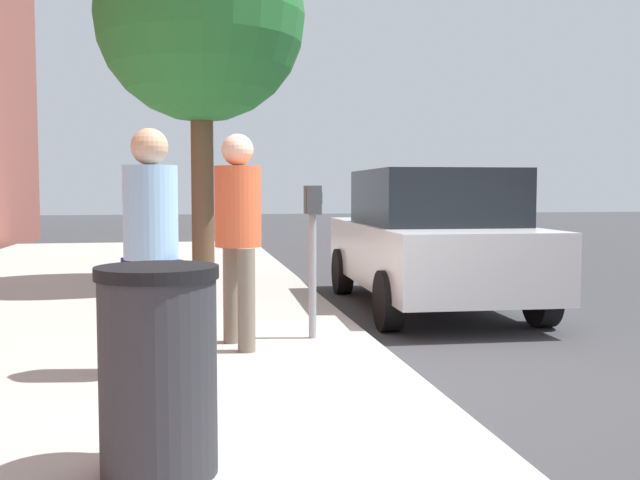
{
  "coord_description": "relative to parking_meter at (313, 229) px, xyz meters",
  "views": [
    {
      "loc": [
        -5.47,
        1.67,
        1.52
      ],
      "look_at": [
        1.1,
        0.49,
        1.06
      ],
      "focal_mm": 40.8,
      "sensor_mm": 36.0,
      "label": 1
    }
  ],
  "objects": [
    {
      "name": "parking_meter",
      "position": [
        0.0,
        0.0,
        0.0
      ],
      "size": [
        0.36,
        0.12,
        1.41
      ],
      "color": "gray",
      "rests_on": "sidewalk_slab"
    },
    {
      "name": "sidewalk_slab",
      "position": [
        -1.1,
        2.44,
        -1.09
      ],
      "size": [
        28.0,
        6.0,
        0.15
      ],
      "primitive_type": "cube",
      "color": "#A8A59E",
      "rests_on": "ground_plane"
    },
    {
      "name": "trash_bin",
      "position": [
        -3.04,
        1.27,
        -0.51
      ],
      "size": [
        0.59,
        0.59,
        1.01
      ],
      "color": "#2D2D33",
      "rests_on": "sidewalk_slab"
    },
    {
      "name": "ground_plane",
      "position": [
        -1.1,
        -0.56,
        -1.17
      ],
      "size": [
        80.0,
        80.0,
        0.0
      ],
      "primitive_type": "plane",
      "color": "#38383A",
      "rests_on": "ground"
    },
    {
      "name": "parked_sedan_near",
      "position": [
        2.28,
        -1.91,
        -0.27
      ],
      "size": [
        4.46,
        2.08,
        1.77
      ],
      "color": "silver",
      "rests_on": "ground_plane"
    },
    {
      "name": "pedestrian_bystander",
      "position": [
        -1.12,
        1.39,
        0.07
      ],
      "size": [
        0.4,
        0.46,
        1.82
      ],
      "rotation": [
        0.0,
        0.0,
        -0.67
      ],
      "color": "#191E4C",
      "rests_on": "sidewalk_slab"
    },
    {
      "name": "pedestrian_at_meter",
      "position": [
        -0.27,
        0.7,
        0.09
      ],
      "size": [
        0.54,
        0.4,
        1.85
      ],
      "rotation": [
        0.0,
        0.0,
        -1.31
      ],
      "color": "#726656",
      "rests_on": "sidewalk_slab"
    },
    {
      "name": "street_tree",
      "position": [
        4.03,
        0.92,
        2.78
      ],
      "size": [
        2.97,
        2.97,
        5.3
      ],
      "color": "brown",
      "rests_on": "sidewalk_slab"
    }
  ]
}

